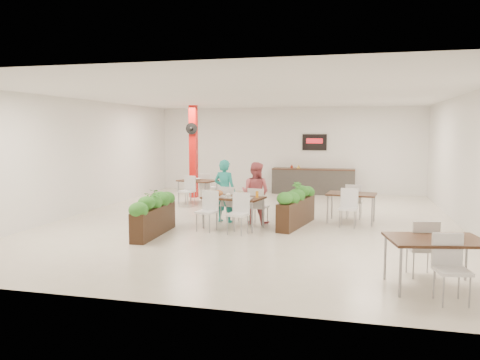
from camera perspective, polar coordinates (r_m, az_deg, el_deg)
name	(u,v)px	position (r m, az deg, el deg)	size (l,w,h in m)	color
ground	(255,221)	(12.13, 1.83, -5.03)	(12.00, 12.00, 0.00)	beige
room_shell	(255,143)	(11.91, 1.86, 4.49)	(10.10, 12.10, 3.22)	white
red_column	(193,150)	(16.39, -5.70, 3.61)	(0.40, 0.41, 3.20)	#BA100C
service_counter	(313,181)	(17.46, 8.91, -0.08)	(3.00, 0.64, 2.20)	#33302D
main_table	(233,202)	(11.20, -0.86, -2.65)	(1.53, 1.83, 0.92)	black
diner_man	(225,191)	(11.90, -1.88, -1.33)	(0.58, 0.38, 1.60)	teal
diner_woman	(255,193)	(11.71, 1.89, -1.58)	(0.75, 0.59, 1.55)	#DB616A
planter_left	(154,212)	(10.61, -10.47, -3.88)	(0.45, 1.99, 1.04)	black
planter_right	(296,205)	(11.50, 6.90, -3.09)	(0.74, 2.04, 1.09)	black
side_table_a	(198,184)	(15.07, -5.18, -0.47)	(1.34, 1.67, 0.92)	black
side_table_b	(351,198)	(12.16, 13.43, -2.15)	(1.28, 1.66, 0.92)	black
side_table_c	(436,246)	(7.49, 22.77, -7.43)	(1.52, 1.67, 0.92)	black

